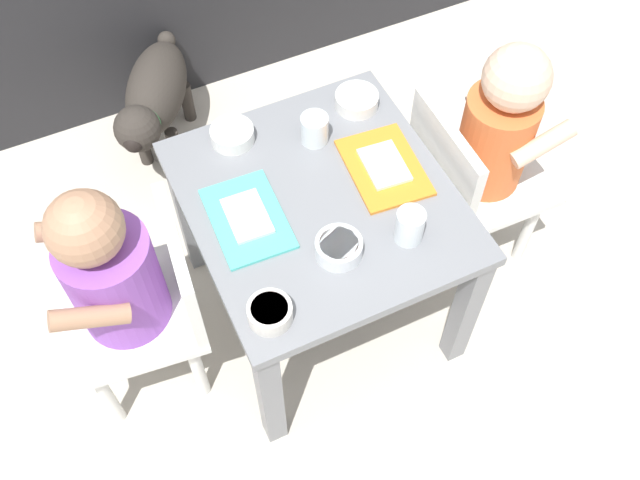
{
  "coord_description": "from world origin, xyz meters",
  "views": [
    {
      "loc": [
        -0.38,
        -0.8,
        1.6
      ],
      "look_at": [
        0.0,
        0.0,
        0.29
      ],
      "focal_mm": 40.41,
      "sensor_mm": 36.0,
      "label": 1
    }
  ],
  "objects_px": {
    "food_tray_right": "(384,167)",
    "veggie_bowl_far": "(232,134)",
    "veggie_bowl_near": "(270,312)",
    "water_cup_left": "(410,227)",
    "cereal_bowl_left_side": "(339,247)",
    "water_cup_right": "(315,130)",
    "dog": "(154,97)",
    "food_tray_left": "(247,218)",
    "seated_child_left": "(119,278)",
    "seated_child_right": "(491,139)",
    "cereal_bowl_right_side": "(357,100)",
    "dining_table": "(320,220)"
  },
  "relations": [
    {
      "from": "dog",
      "to": "food_tray_right",
      "type": "bearing_deg",
      "value": -62.69
    },
    {
      "from": "seated_child_left",
      "to": "cereal_bowl_left_side",
      "type": "distance_m",
      "value": 0.43
    },
    {
      "from": "food_tray_left",
      "to": "food_tray_right",
      "type": "distance_m",
      "value": 0.31
    },
    {
      "from": "dining_table",
      "to": "cereal_bowl_right_side",
      "type": "xyz_separation_m",
      "value": [
        0.18,
        0.2,
        0.1
      ]
    },
    {
      "from": "cereal_bowl_left_side",
      "to": "veggie_bowl_near",
      "type": "bearing_deg",
      "value": -157.32
    },
    {
      "from": "veggie_bowl_far",
      "to": "veggie_bowl_near",
      "type": "distance_m",
      "value": 0.44
    },
    {
      "from": "food_tray_left",
      "to": "food_tray_right",
      "type": "xyz_separation_m",
      "value": [
        0.31,
        0.0,
        0.0
      ]
    },
    {
      "from": "dog",
      "to": "food_tray_left",
      "type": "distance_m",
      "value": 0.7
    },
    {
      "from": "seated_child_left",
      "to": "veggie_bowl_near",
      "type": "xyz_separation_m",
      "value": [
        0.23,
        -0.22,
        0.06
      ]
    },
    {
      "from": "seated_child_right",
      "to": "water_cup_right",
      "type": "relative_size",
      "value": 9.94
    },
    {
      "from": "dining_table",
      "to": "seated_child_left",
      "type": "xyz_separation_m",
      "value": [
        -0.42,
        0.01,
        0.04
      ]
    },
    {
      "from": "seated_child_left",
      "to": "food_tray_left",
      "type": "distance_m",
      "value": 0.27
    },
    {
      "from": "veggie_bowl_far",
      "to": "food_tray_left",
      "type": "bearing_deg",
      "value": -103.64
    },
    {
      "from": "cereal_bowl_left_side",
      "to": "cereal_bowl_right_side",
      "type": "distance_m",
      "value": 0.39
    },
    {
      "from": "water_cup_left",
      "to": "veggie_bowl_far",
      "type": "bearing_deg",
      "value": 119.73
    },
    {
      "from": "cereal_bowl_left_side",
      "to": "veggie_bowl_far",
      "type": "xyz_separation_m",
      "value": [
        -0.08,
        0.36,
        -0.0
      ]
    },
    {
      "from": "seated_child_right",
      "to": "water_cup_right",
      "type": "height_order",
      "value": "seated_child_right"
    },
    {
      "from": "dining_table",
      "to": "food_tray_right",
      "type": "xyz_separation_m",
      "value": [
        0.15,
        0.01,
        0.08
      ]
    },
    {
      "from": "food_tray_left",
      "to": "veggie_bowl_far",
      "type": "distance_m",
      "value": 0.21
    },
    {
      "from": "dog",
      "to": "veggie_bowl_near",
      "type": "height_order",
      "value": "veggie_bowl_near"
    },
    {
      "from": "water_cup_right",
      "to": "veggie_bowl_far",
      "type": "height_order",
      "value": "water_cup_right"
    },
    {
      "from": "dog",
      "to": "veggie_bowl_far",
      "type": "distance_m",
      "value": 0.52
    },
    {
      "from": "water_cup_left",
      "to": "water_cup_right",
      "type": "distance_m",
      "value": 0.31
    },
    {
      "from": "dining_table",
      "to": "veggie_bowl_far",
      "type": "distance_m",
      "value": 0.26
    },
    {
      "from": "food_tray_right",
      "to": "cereal_bowl_left_side",
      "type": "distance_m",
      "value": 0.23
    },
    {
      "from": "veggie_bowl_near",
      "to": "cereal_bowl_left_side",
      "type": "bearing_deg",
      "value": 22.68
    },
    {
      "from": "cereal_bowl_right_side",
      "to": "dog",
      "type": "bearing_deg",
      "value": 128.18
    },
    {
      "from": "veggie_bowl_near",
      "to": "water_cup_left",
      "type": "bearing_deg",
      "value": 8.89
    },
    {
      "from": "veggie_bowl_far",
      "to": "water_cup_left",
      "type": "bearing_deg",
      "value": -60.27
    },
    {
      "from": "food_tray_right",
      "to": "cereal_bowl_left_side",
      "type": "height_order",
      "value": "cereal_bowl_left_side"
    },
    {
      "from": "seated_child_right",
      "to": "veggie_bowl_far",
      "type": "height_order",
      "value": "seated_child_right"
    },
    {
      "from": "seated_child_left",
      "to": "water_cup_right",
      "type": "bearing_deg",
      "value": 15.3
    },
    {
      "from": "food_tray_left",
      "to": "water_cup_left",
      "type": "xyz_separation_m",
      "value": [
        0.27,
        -0.17,
        0.03
      ]
    },
    {
      "from": "water_cup_left",
      "to": "veggie_bowl_near",
      "type": "height_order",
      "value": "water_cup_left"
    },
    {
      "from": "seated_child_right",
      "to": "cereal_bowl_left_side",
      "type": "distance_m",
      "value": 0.47
    },
    {
      "from": "food_tray_left",
      "to": "cereal_bowl_right_side",
      "type": "height_order",
      "value": "cereal_bowl_right_side"
    },
    {
      "from": "dog",
      "to": "water_cup_left",
      "type": "distance_m",
      "value": 0.92
    },
    {
      "from": "food_tray_left",
      "to": "water_cup_right",
      "type": "bearing_deg",
      "value": 32.71
    },
    {
      "from": "seated_child_right",
      "to": "seated_child_left",
      "type": "bearing_deg",
      "value": 179.57
    },
    {
      "from": "cereal_bowl_left_side",
      "to": "veggie_bowl_near",
      "type": "relative_size",
      "value": 1.11
    },
    {
      "from": "cereal_bowl_right_side",
      "to": "veggie_bowl_near",
      "type": "xyz_separation_m",
      "value": [
        -0.38,
        -0.41,
        0.0
      ]
    },
    {
      "from": "seated_child_right",
      "to": "water_cup_right",
      "type": "distance_m",
      "value": 0.4
    },
    {
      "from": "dining_table",
      "to": "seated_child_left",
      "type": "distance_m",
      "value": 0.43
    },
    {
      "from": "food_tray_left",
      "to": "food_tray_right",
      "type": "relative_size",
      "value": 0.98
    },
    {
      "from": "seated_child_right",
      "to": "cereal_bowl_right_side",
      "type": "relative_size",
      "value": 6.8
    },
    {
      "from": "food_tray_right",
      "to": "cereal_bowl_left_side",
      "type": "xyz_separation_m",
      "value": [
        -0.18,
        -0.15,
        0.01
      ]
    },
    {
      "from": "dining_table",
      "to": "cereal_bowl_right_side",
      "type": "bearing_deg",
      "value": 47.27
    },
    {
      "from": "dog",
      "to": "food_tray_left",
      "type": "xyz_separation_m",
      "value": [
        0.03,
        -0.65,
        0.24
      ]
    },
    {
      "from": "dining_table",
      "to": "cereal_bowl_left_side",
      "type": "height_order",
      "value": "cereal_bowl_left_side"
    },
    {
      "from": "food_tray_right",
      "to": "veggie_bowl_far",
      "type": "bearing_deg",
      "value": 140.89
    }
  ]
}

